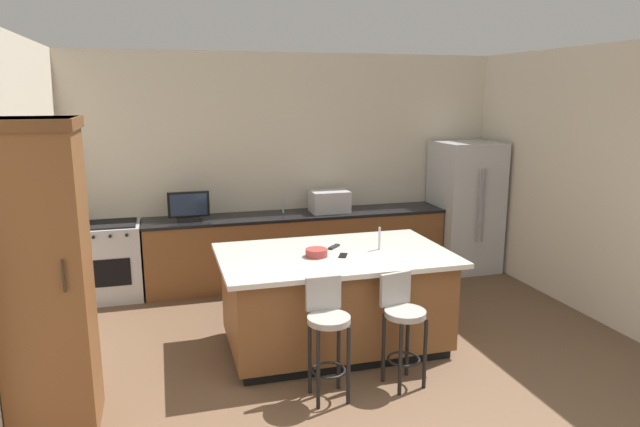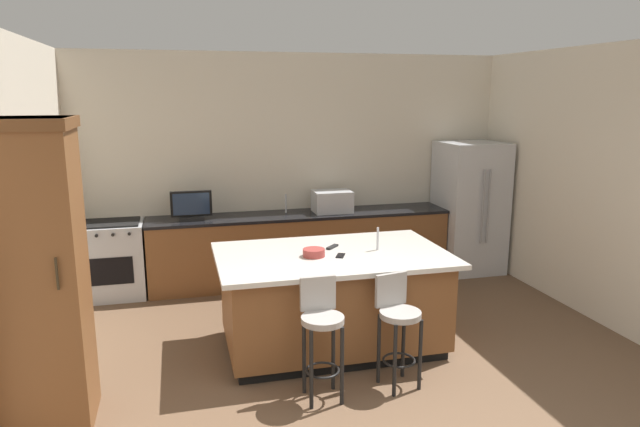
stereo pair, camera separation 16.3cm
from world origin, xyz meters
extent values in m
cube|color=beige|center=(0.00, 4.44, 1.45)|extent=(6.06, 0.12, 2.89)
cube|color=beige|center=(-2.83, 2.22, 1.45)|extent=(0.12, 4.84, 2.89)
cube|color=beige|center=(2.83, 2.22, 1.45)|extent=(0.12, 4.84, 2.89)
cube|color=brown|center=(0.00, 4.06, 0.43)|extent=(3.80, 0.60, 0.86)
cube|color=black|center=(0.00, 4.06, 0.87)|extent=(3.83, 0.62, 0.04)
cube|color=black|center=(-0.13, 2.09, 0.04)|extent=(1.91, 1.10, 0.09)
cube|color=brown|center=(-0.13, 2.09, 0.49)|extent=(1.99, 1.18, 0.80)
cube|color=beige|center=(-0.13, 2.09, 0.91)|extent=(2.15, 1.34, 0.04)
cube|color=#B7BABF|center=(2.32, 3.97, 0.88)|extent=(0.80, 0.78, 1.76)
cylinder|color=gray|center=(2.28, 3.56, 0.97)|extent=(0.02, 0.02, 0.97)
cylinder|color=gray|center=(2.36, 3.56, 0.97)|extent=(0.02, 0.02, 0.97)
cube|color=#B7BABF|center=(-2.32, 4.06, 0.45)|extent=(0.80, 0.60, 0.89)
cube|color=black|center=(-2.32, 3.76, 0.40)|extent=(0.56, 0.01, 0.32)
cube|color=black|center=(-2.32, 4.06, 0.90)|extent=(0.72, 0.50, 0.02)
cylinder|color=black|center=(-2.59, 3.75, 0.83)|extent=(0.04, 0.03, 0.04)
cylinder|color=black|center=(-2.41, 3.75, 0.83)|extent=(0.04, 0.03, 0.04)
cylinder|color=black|center=(-2.24, 3.75, 0.83)|extent=(0.04, 0.03, 0.04)
cylinder|color=black|center=(-2.06, 3.75, 0.83)|extent=(0.04, 0.03, 0.04)
cube|color=brown|center=(-2.47, 1.37, 1.12)|extent=(0.57, 0.57, 2.24)
cube|color=brown|center=(-2.47, 1.37, 2.20)|extent=(0.61, 0.61, 0.08)
cylinder|color=#332819|center=(-2.30, 1.06, 1.23)|extent=(0.02, 0.02, 0.22)
cube|color=#B7BABF|center=(0.41, 4.06, 1.03)|extent=(0.48, 0.36, 0.27)
cube|color=black|center=(-1.35, 4.01, 0.92)|extent=(0.29, 0.16, 0.05)
cube|color=black|center=(-1.35, 4.01, 1.10)|extent=(0.49, 0.05, 0.31)
cube|color=#1E2D47|center=(-1.35, 3.98, 1.10)|extent=(0.43, 0.01, 0.26)
cylinder|color=#B2B2B7|center=(-0.17, 4.16, 1.01)|extent=(0.02, 0.02, 0.24)
cylinder|color=#B2B2B7|center=(0.32, 2.09, 1.04)|extent=(0.02, 0.02, 0.22)
cylinder|color=gray|center=(-0.46, 1.18, 0.67)|extent=(0.34, 0.34, 0.05)
cube|color=gray|center=(-0.46, 1.33, 0.84)|extent=(0.29, 0.04, 0.28)
cylinder|color=black|center=(-0.58, 1.05, 0.32)|extent=(0.03, 0.03, 0.65)
cylinder|color=black|center=(-0.34, 1.06, 0.32)|extent=(0.03, 0.03, 0.65)
cylinder|color=black|center=(-0.58, 1.30, 0.32)|extent=(0.03, 0.03, 0.65)
cylinder|color=black|center=(-0.34, 1.30, 0.32)|extent=(0.03, 0.03, 0.65)
torus|color=black|center=(-0.46, 1.18, 0.24)|extent=(0.28, 0.28, 0.02)
cylinder|color=gray|center=(0.20, 1.22, 0.64)|extent=(0.34, 0.34, 0.05)
cube|color=gray|center=(0.18, 1.36, 0.80)|extent=(0.29, 0.09, 0.28)
cylinder|color=black|center=(0.11, 1.07, 0.31)|extent=(0.03, 0.03, 0.61)
cylinder|color=black|center=(0.35, 1.12, 0.31)|extent=(0.03, 0.03, 0.61)
cylinder|color=black|center=(0.06, 1.31, 0.31)|extent=(0.03, 0.03, 0.61)
cylinder|color=black|center=(0.30, 1.36, 0.31)|extent=(0.03, 0.03, 0.61)
torus|color=black|center=(0.20, 1.22, 0.23)|extent=(0.28, 0.28, 0.02)
cylinder|color=#993833|center=(-0.32, 2.03, 0.97)|extent=(0.20, 0.20, 0.07)
cube|color=black|center=(-0.08, 1.98, 0.94)|extent=(0.13, 0.17, 0.01)
cube|color=black|center=(-0.08, 2.27, 0.94)|extent=(0.15, 0.15, 0.02)
camera|label=1|loc=(-1.66, -2.79, 2.41)|focal=31.86mm
camera|label=2|loc=(-1.50, -2.83, 2.41)|focal=31.86mm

